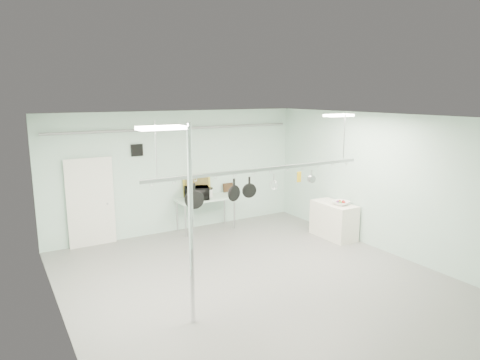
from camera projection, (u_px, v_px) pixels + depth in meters
floor at (261, 285)px, 8.26m from camera, size 8.00×8.00×0.00m
ceiling at (262, 118)px, 7.64m from camera, size 7.00×8.00×0.02m
back_wall at (179, 172)px, 11.32m from camera, size 7.00×0.02×3.20m
right_wall at (390, 185)px, 9.69m from camera, size 0.02×8.00×3.20m
door at (91, 203)px, 10.23m from camera, size 1.10×0.10×2.20m
wall_vent at (137, 150)px, 10.62m from camera, size 0.30×0.04×0.30m
conduit_pipe at (179, 128)px, 11.01m from camera, size 6.60×0.07×0.07m
chrome_pole at (191, 227)px, 6.59m from camera, size 0.08×0.08×3.20m
prep_table at (206, 200)px, 11.44m from camera, size 1.60×0.70×0.91m
side_cabinet at (334, 220)px, 10.93m from camera, size 0.60×1.20×0.90m
pot_rack at (262, 168)px, 8.18m from camera, size 4.80×0.06×1.00m
light_panel_left at (161, 128)px, 5.87m from camera, size 0.65×0.30×0.05m
light_panel_right at (339, 115)px, 9.35m from camera, size 0.65×0.30×0.05m
microwave at (197, 193)px, 11.19m from camera, size 0.70×0.57×0.34m
coffee_canister at (210, 193)px, 11.46m from camera, size 0.20×0.20×0.22m
painting_large at (197, 185)px, 11.56m from camera, size 0.79×0.18×0.58m
painting_small at (228, 187)px, 12.07m from camera, size 0.30×0.09×0.25m
fruit_bowl at (341, 203)px, 10.67m from camera, size 0.49×0.49×0.10m
skillet_left at (194, 196)px, 7.54m from camera, size 0.34×0.16×0.48m
skillet_mid at (234, 189)px, 7.94m from camera, size 0.31×0.14×0.41m
skillet_right at (249, 187)px, 8.10m from camera, size 0.28×0.13×0.39m
whisk at (274, 182)px, 8.38m from camera, size 0.20×0.20×0.31m
grater at (299, 177)px, 8.68m from camera, size 0.10×0.03×0.23m
saucepan at (312, 176)px, 8.85m from camera, size 0.17×0.13×0.27m
fruit_cluster at (341, 201)px, 10.66m from camera, size 0.24×0.24×0.09m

